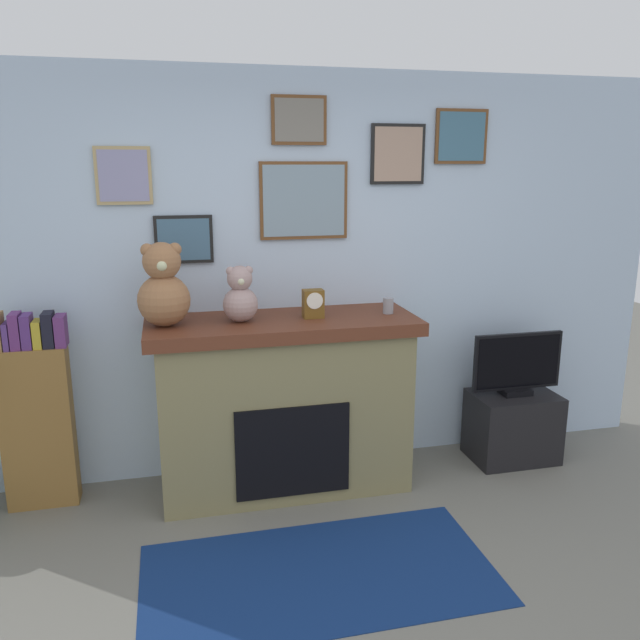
{
  "coord_description": "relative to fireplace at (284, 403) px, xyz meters",
  "views": [
    {
      "loc": [
        -0.8,
        -2.1,
        2.02
      ],
      "look_at": [
        0.09,
        1.64,
        1.08
      ],
      "focal_mm": 35.91,
      "sensor_mm": 36.0,
      "label": 1
    }
  ],
  "objects": [
    {
      "name": "back_wall",
      "position": [
        0.15,
        0.36,
        0.75
      ],
      "size": [
        5.2,
        0.15,
        2.6
      ],
      "color": "silver",
      "rests_on": "ground_plane"
    },
    {
      "name": "fireplace",
      "position": [
        0.0,
        0.0,
        0.0
      ],
      "size": [
        1.65,
        0.65,
        1.11
      ],
      "color": "olive",
      "rests_on": "ground_plane"
    },
    {
      "name": "bookshelf",
      "position": [
        -1.47,
        0.1,
        0.01
      ],
      "size": [
        0.41,
        0.16,
        1.21
      ],
      "color": "olive",
      "rests_on": "ground_plane"
    },
    {
      "name": "tv_stand",
      "position": [
        1.62,
        -0.0,
        -0.32
      ],
      "size": [
        0.58,
        0.4,
        0.48
      ],
      "primitive_type": "cube",
      "color": "black",
      "rests_on": "ground_plane"
    },
    {
      "name": "television",
      "position": [
        1.62,
        -0.0,
        0.13
      ],
      "size": [
        0.64,
        0.14,
        0.43
      ],
      "color": "black",
      "rests_on": "tv_stand"
    },
    {
      "name": "area_rug",
      "position": [
        0.0,
        -0.97,
        -0.55
      ],
      "size": [
        1.77,
        0.92,
        0.01
      ],
      "primitive_type": "cube",
      "color": "navy",
      "rests_on": "ground_plane"
    },
    {
      "name": "candle_jar",
      "position": [
        0.67,
        -0.02,
        0.6
      ],
      "size": [
        0.07,
        0.07,
        0.1
      ],
      "primitive_type": "cylinder",
      "color": "gray",
      "rests_on": "fireplace"
    },
    {
      "name": "mantel_clock",
      "position": [
        0.19,
        -0.02,
        0.63
      ],
      "size": [
        0.12,
        0.09,
        0.17
      ],
      "color": "brown",
      "rests_on": "fireplace"
    },
    {
      "name": "teddy_bear_cream",
      "position": [
        -0.69,
        -0.02,
        0.77
      ],
      "size": [
        0.3,
        0.3,
        0.49
      ],
      "color": "#956541",
      "rests_on": "fireplace"
    },
    {
      "name": "teddy_bear_tan",
      "position": [
        -0.25,
        -0.02,
        0.7
      ],
      "size": [
        0.21,
        0.21,
        0.34
      ],
      "color": "#A78A88",
      "rests_on": "fireplace"
    }
  ]
}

